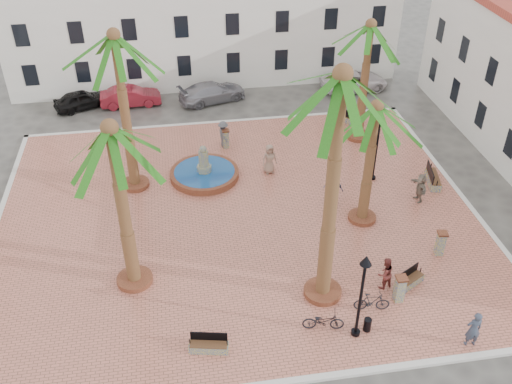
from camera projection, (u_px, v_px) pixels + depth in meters
ground at (238, 217)px, 31.43m from camera, size 120.00×120.00×0.00m
plaza at (238, 216)px, 31.38m from camera, size 26.00×22.00×0.15m
kerb_n at (217, 123)px, 40.27m from camera, size 26.30×0.30×0.16m
kerb_s at (275, 384)px, 22.50m from camera, size 26.30×0.30×0.16m
kerb_e at (460, 195)px, 33.06m from camera, size 0.30×22.30×0.16m
building_north at (203, 16)px, 44.84m from camera, size 30.40×7.40×9.50m
fountain at (204, 173)px, 34.32m from camera, size 4.15×4.15×2.14m
palm_nw at (116, 53)px, 29.00m from camera, size 5.29×5.29×9.51m
palm_sw at (113, 148)px, 22.89m from camera, size 5.51×5.51×8.65m
palm_s at (340, 101)px, 20.81m from camera, size 5.70×5.70×11.28m
palm_e at (375, 121)px, 27.63m from camera, size 4.92×4.92×7.14m
palm_ne at (369, 38)px, 34.47m from camera, size 5.18×5.18×8.08m
bench_s at (209, 346)px, 23.63m from camera, size 1.70×0.82×0.86m
bench_se at (409, 281)px, 26.75m from camera, size 1.69×1.26×0.87m
bench_e at (433, 179)px, 33.76m from camera, size 1.03×2.07×1.05m
bench_ne at (350, 120)px, 39.91m from camera, size 1.49×1.89×0.99m
lamppost_s at (363, 283)px, 22.75m from camera, size 0.48×0.48×4.44m
lamppost_e at (378, 137)px, 32.64m from camera, size 0.46×0.46×4.28m
bollard_se at (400, 288)px, 25.70m from camera, size 0.51×0.51×1.40m
bollard_n at (226, 138)px, 36.95m from camera, size 0.48×0.48×1.29m
bollard_e at (441, 243)px, 28.33m from camera, size 0.56×0.56×1.36m
litter_bin at (367, 325)px, 24.47m from camera, size 0.34×0.34×0.66m
cyclist_a at (474, 329)px, 23.50m from camera, size 0.70×0.48×1.84m
bicycle_a at (323, 321)px, 24.46m from camera, size 1.89×0.93×0.95m
cyclist_b at (385, 273)px, 26.33m from camera, size 0.98×0.86×1.70m
bicycle_b at (372, 302)px, 25.35m from camera, size 1.67×0.70×0.97m
pedestrian_fountain_a at (269, 159)px, 34.33m from camera, size 1.04×0.79×1.91m
pedestrian_fountain_b at (333, 189)px, 31.73m from camera, size 1.20×0.91×1.89m
pedestrian_north at (223, 134)px, 36.96m from camera, size 0.85×1.25×1.79m
pedestrian_east at (420, 188)px, 32.00m from camera, size 0.60×1.63×1.73m
car_black at (82, 100)px, 41.91m from camera, size 4.36×3.02×1.38m
car_red at (131, 96)px, 42.26m from camera, size 4.48×1.76×1.45m
car_silver at (212, 92)px, 42.85m from camera, size 5.47×3.52×1.47m
car_white at (354, 81)px, 44.51m from camera, size 5.40×2.80×1.45m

